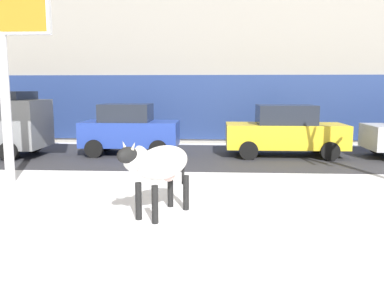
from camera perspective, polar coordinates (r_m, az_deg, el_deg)
ground_plane at (r=6.39m, az=2.21°, el=-14.20°), size 120.00×120.00×0.00m
road_strip at (r=14.31m, az=2.86°, el=-1.74°), size 60.00×5.60×0.01m
building_facade at (r=20.86m, az=3.15°, el=19.19°), size 44.00×6.10×13.00m
cow_holstein at (r=7.53m, az=-4.56°, el=-2.87°), size 1.32×1.84×1.54m
car_blue_hatchback at (r=14.83m, az=-8.93°, el=2.11°), size 3.50×1.93×1.86m
car_yellow_sedan at (r=14.63m, az=13.22°, el=1.84°), size 4.20×1.99×1.84m
pedestrian_near_billboard at (r=18.05m, az=-10.41°, el=2.95°), size 0.36×0.24×1.73m
pedestrian_by_cars at (r=19.71m, az=-23.89°, el=2.81°), size 0.36×0.24×1.73m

